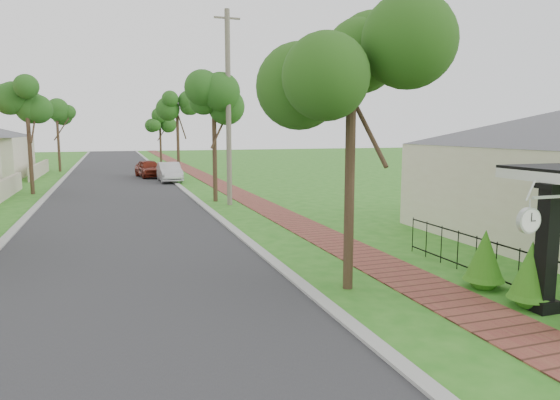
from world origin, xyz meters
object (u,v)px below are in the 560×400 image
porch_post (546,255)px  station_clock (530,219)px  utility_pole (228,108)px  parked_car_red (149,169)px  near_tree (352,68)px  parked_car_white (169,172)px

porch_post → station_clock: 1.27m
porch_post → utility_pole: 16.20m
parked_car_red → porch_post: bearing=-89.5°
utility_pole → station_clock: utility_pole is taller
parked_car_red → station_clock: (4.38, -31.51, 1.30)m
near_tree → porch_post: bearing=-40.1°
near_tree → station_clock: 4.58m
utility_pole → parked_car_white: bearing=97.3°
parked_car_white → near_tree: bearing=-88.0°
parked_car_white → utility_pole: 12.38m
porch_post → parked_car_red: (-5.25, 31.11, -0.47)m
parked_car_red → near_tree: size_ratio=0.64×
parked_car_white → station_clock: 27.91m
parked_car_red → near_tree: bearing=-94.5°
porch_post → near_tree: (-2.97, 2.50, 3.69)m
parked_car_red → utility_pole: 16.17m
near_tree → station_clock: size_ratio=5.59×
parked_car_white → utility_pole: bearing=-83.4°
porch_post → station_clock: size_ratio=2.34×
near_tree → parked_car_white: bearing=92.7°
porch_post → parked_car_red: bearing=99.6°
parked_car_red → station_clock: size_ratio=3.56×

